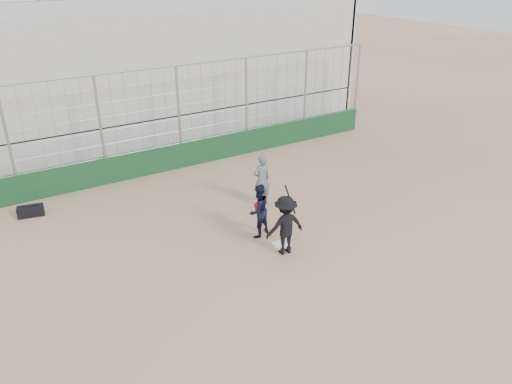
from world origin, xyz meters
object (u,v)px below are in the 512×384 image
catcher_crouched (259,219)px  umpire (262,182)px  equipment_bag (31,211)px  batter_at_plate (285,225)px

catcher_crouched → umpire: 2.12m
umpire → equipment_bag: umpire is taller
batter_at_plate → equipment_bag: batter_at_plate is taller
batter_at_plate → catcher_crouched: batter_at_plate is taller
umpire → batter_at_plate: bearing=69.3°
catcher_crouched → umpire: size_ratio=0.70×
equipment_bag → catcher_crouched: bearing=-41.3°
batter_at_plate → umpire: size_ratio=1.18×
batter_at_plate → catcher_crouched: (-0.13, 1.17, -0.31)m
catcher_crouched → equipment_bag: catcher_crouched is taller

